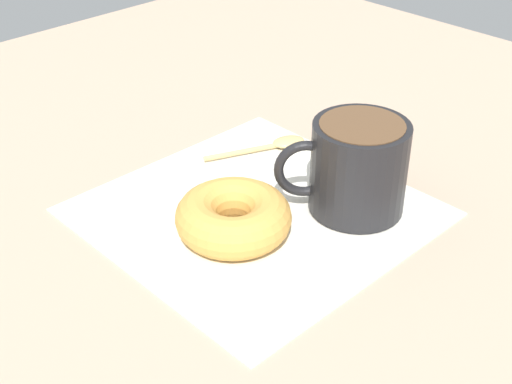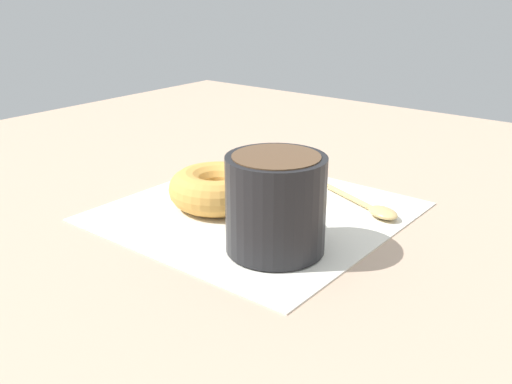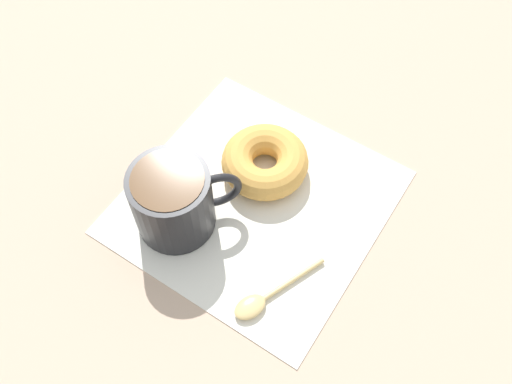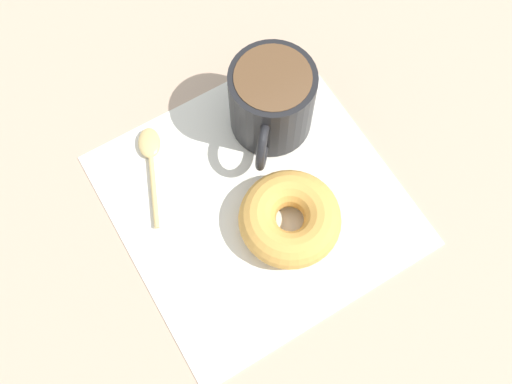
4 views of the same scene
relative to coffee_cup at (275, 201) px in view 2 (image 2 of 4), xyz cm
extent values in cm
cube|color=tan|center=(8.18, -4.67, -5.85)|extent=(120.00, 120.00, 2.00)
cube|color=white|center=(6.95, -6.09, -4.70)|extent=(28.35, 28.35, 0.30)
cylinder|color=black|center=(-0.15, 0.13, -0.20)|extent=(8.91, 8.91, 8.70)
cylinder|color=brown|center=(-0.15, 0.13, 3.96)|extent=(7.71, 7.71, 0.60)
torus|color=black|center=(3.57, -3.12, -0.20)|extent=(4.94, 4.48, 5.77)
torus|color=gold|center=(11.13, -4.32, -2.66)|extent=(10.37, 10.37, 3.78)
ellipsoid|color=#D8B772|center=(-4.47, -12.69, -4.10)|extent=(4.25, 3.61, 0.90)
cylinder|color=#D8B772|center=(0.40, -14.74, -4.27)|extent=(8.33, 3.95, 0.56)
camera|label=1|loc=(45.93, 33.82, 32.89)|focal=50.00mm
camera|label=2|loc=(-27.55, 37.81, 18.43)|focal=40.00mm
camera|label=3|loc=(-21.49, -24.39, 53.13)|focal=40.00mm
camera|label=4|loc=(24.93, -17.02, 51.39)|focal=40.00mm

